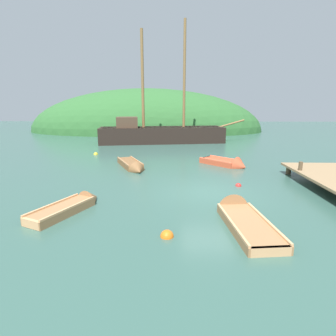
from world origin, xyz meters
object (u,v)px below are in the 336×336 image
object	(u,v)px
sailing_ship	(161,137)
rowboat_portside	(240,218)
buoy_orange	(167,237)
buoy_yellow	(96,154)
rowboat_center	(227,164)
rowboat_outer_left	(132,166)
buoy_red	(238,186)
rowboat_outer_right	(72,207)

from	to	relation	value
sailing_ship	rowboat_portside	xyz separation A→B (m)	(3.96, -20.25, -0.58)
sailing_ship	buoy_orange	world-z (taller)	sailing_ship
sailing_ship	buoy_yellow	world-z (taller)	sailing_ship
rowboat_portside	rowboat_center	size ratio (longest dim) A/B	1.26
rowboat_portside	rowboat_outer_left	xyz separation A→B (m)	(-5.09, 7.84, 0.04)
buoy_red	sailing_ship	bearing A→B (deg)	106.62
rowboat_center	buoy_red	bearing A→B (deg)	-48.84
rowboat_outer_right	rowboat_outer_left	world-z (taller)	rowboat_outer_left
sailing_ship	buoy_yellow	xyz separation A→B (m)	(-4.96, -7.58, -0.66)
buoy_yellow	rowboat_outer_left	bearing A→B (deg)	-51.58
rowboat_portside	buoy_red	bearing A→B (deg)	-18.25
rowboat_center	buoy_red	size ratio (longest dim) A/B	10.69
rowboat_center	buoy_yellow	world-z (taller)	rowboat_center
rowboat_portside	buoy_yellow	world-z (taller)	rowboat_portside
sailing_ship	rowboat_outer_left	bearing A→B (deg)	-104.42
rowboat_portside	rowboat_outer_right	bearing A→B (deg)	77.12
rowboat_portside	rowboat_outer_right	size ratio (longest dim) A/B	1.21
rowboat_outer_left	buoy_yellow	world-z (taller)	rowboat_outer_left
rowboat_outer_left	buoy_red	bearing A→B (deg)	33.01
rowboat_portside	buoy_red	distance (m)	4.17
rowboat_outer_right	buoy_red	xyz separation A→B (m)	(7.13, 3.34, -0.10)
buoy_red	buoy_yellow	world-z (taller)	buoy_yellow
rowboat_outer_left	buoy_red	world-z (taller)	rowboat_outer_left
rowboat_outer_left	buoy_red	distance (m)	7.06
rowboat_portside	rowboat_center	bearing A→B (deg)	-13.88
rowboat_center	rowboat_outer_right	bearing A→B (deg)	-88.02
rowboat_outer_left	buoy_orange	size ratio (longest dim) A/B	9.21
buoy_yellow	buoy_orange	bearing A→B (deg)	-65.39
rowboat_portside	buoy_red	size ratio (longest dim) A/B	13.47
sailing_ship	rowboat_outer_right	size ratio (longest dim) A/B	4.86
rowboat_portside	buoy_red	world-z (taller)	rowboat_portside
sailing_ship	rowboat_portside	world-z (taller)	sailing_ship
rowboat_portside	rowboat_center	xyz separation A→B (m)	(1.18, 8.72, 0.04)
sailing_ship	buoy_red	distance (m)	16.90
sailing_ship	buoy_orange	bearing A→B (deg)	-95.40
buoy_orange	rowboat_outer_left	bearing A→B (deg)	105.69
rowboat_outer_right	buoy_yellow	world-z (taller)	rowboat_outer_right
sailing_ship	buoy_yellow	distance (m)	9.08
buoy_red	buoy_orange	bearing A→B (deg)	-122.40
rowboat_outer_right	rowboat_outer_left	size ratio (longest dim) A/B	0.86
rowboat_center	rowboat_outer_right	xyz separation A→B (m)	(-7.44, -7.99, -0.02)
sailing_ship	rowboat_outer_right	xyz separation A→B (m)	(-2.31, -19.51, -0.56)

